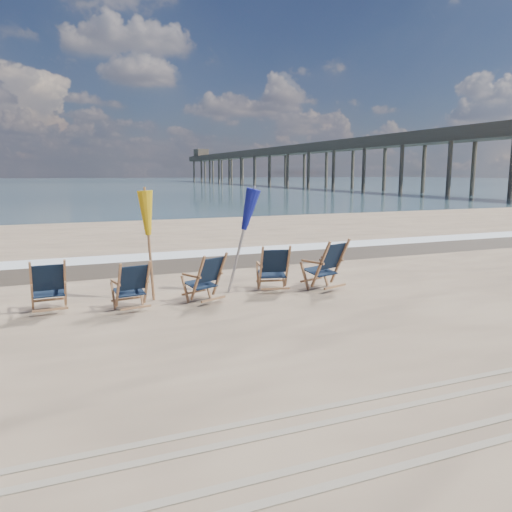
# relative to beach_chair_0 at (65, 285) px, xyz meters

# --- Properties ---
(ocean) EXTENTS (400.00, 400.00, 0.00)m
(ocean) POSITION_rel_beach_chair_0_xyz_m (3.44, 125.18, -0.49)
(ocean) COLOR #3B5663
(ocean) RESTS_ON ground
(surf_foam) EXTENTS (200.00, 1.40, 0.01)m
(surf_foam) POSITION_rel_beach_chair_0_xyz_m (3.44, 5.48, -0.49)
(surf_foam) COLOR silver
(surf_foam) RESTS_ON ground
(wet_sand_strip) EXTENTS (200.00, 2.60, 0.00)m
(wet_sand_strip) POSITION_rel_beach_chair_0_xyz_m (3.44, 3.98, -0.49)
(wet_sand_strip) COLOR #42362A
(wet_sand_strip) RESTS_ON ground
(tire_tracks) EXTENTS (80.00, 1.30, 0.01)m
(tire_tracks) POSITION_rel_beach_chair_0_xyz_m (3.44, -5.62, -0.49)
(tire_tracks) COLOR gray
(tire_tracks) RESTS_ON ground
(beach_chair_0) EXTENTS (0.66, 0.74, 0.99)m
(beach_chair_0) POSITION_rel_beach_chair_0_xyz_m (0.00, 0.00, 0.00)
(beach_chair_0) COLOR black
(beach_chair_0) RESTS_ON ground
(beach_chair_1) EXTENTS (0.70, 0.76, 0.94)m
(beach_chair_1) POSITION_rel_beach_chair_0_xyz_m (1.39, -0.39, -0.03)
(beach_chair_1) COLOR black
(beach_chair_1) RESTS_ON ground
(beach_chair_2) EXTENTS (0.86, 0.90, 0.98)m
(beach_chair_2) POSITION_rel_beach_chair_0_xyz_m (2.81, -0.29, -0.00)
(beach_chair_2) COLOR black
(beach_chair_2) RESTS_ON ground
(beach_chair_3) EXTENTS (0.79, 0.85, 1.01)m
(beach_chair_3) POSITION_rel_beach_chair_0_xyz_m (4.36, -0.12, 0.01)
(beach_chair_3) COLOR black
(beach_chair_3) RESTS_ON ground
(beach_chair_4) EXTENTS (0.94, 0.99, 1.12)m
(beach_chair_4) POSITION_rel_beach_chair_0_xyz_m (5.53, -0.28, 0.06)
(beach_chair_4) COLOR black
(beach_chair_4) RESTS_ON ground
(umbrella_yellow) EXTENTS (0.30, 0.30, 2.12)m
(umbrella_yellow) POSITION_rel_beach_chair_0_xyz_m (1.57, 0.28, 1.11)
(umbrella_yellow) COLOR #9D6C46
(umbrella_yellow) RESTS_ON ground
(umbrella_blue) EXTENTS (0.30, 0.30, 2.19)m
(umbrella_blue) POSITION_rel_beach_chair_0_xyz_m (3.43, 0.23, 1.17)
(umbrella_blue) COLOR #A5A5AD
(umbrella_blue) RESTS_ON ground
(fishing_pier) EXTENTS (4.40, 140.00, 9.30)m
(fishing_pier) POSITION_rel_beach_chair_0_xyz_m (41.44, 71.18, 4.16)
(fishing_pier) COLOR brown
(fishing_pier) RESTS_ON ground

